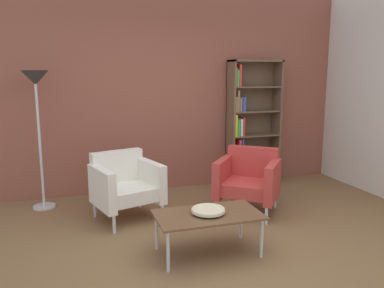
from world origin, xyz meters
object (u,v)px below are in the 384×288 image
bookshelf_tall (248,125)px  decorative_bowl (208,210)px  coffee_table_low (208,217)px  armchair_spare_guest (125,184)px  floor_lamp_torchiere (36,95)px  armchair_corner_red (248,179)px

bookshelf_tall → decorative_bowl: (-1.41, -2.07, -0.49)m
coffee_table_low → armchair_spare_guest: armchair_spare_guest is taller
bookshelf_tall → floor_lamp_torchiere: size_ratio=1.09×
bookshelf_tall → armchair_corner_red: (-0.53, -1.13, -0.51)m
bookshelf_tall → armchair_spare_guest: (-2.02, -0.90, -0.51)m
bookshelf_tall → coffee_table_low: size_ratio=1.90×
bookshelf_tall → armchair_corner_red: size_ratio=2.00×
bookshelf_tall → coffee_table_low: 2.57m
decorative_bowl → coffee_table_low: bearing=-71.6°
decorative_bowl → armchair_spare_guest: (-0.62, 1.18, -0.02)m
armchair_corner_red → floor_lamp_torchiere: (-2.45, 0.91, 1.03)m
decorative_bowl → armchair_corner_red: 1.28m
bookshelf_tall → decorative_bowl: 2.55m
armchair_spare_guest → armchair_corner_red: bearing=-25.5°
armchair_spare_guest → decorative_bowl: bearing=-78.8°
bookshelf_tall → armchair_corner_red: bearing=-115.2°
armchair_corner_red → coffee_table_low: bearing=-93.8°
coffee_table_low → armchair_corner_red: (0.87, 0.94, 0.05)m
coffee_table_low → armchair_corner_red: 1.29m
bookshelf_tall → decorative_bowl: bearing=-124.2°
armchair_corner_red → armchair_spare_guest: size_ratio=1.10×
armchair_corner_red → floor_lamp_torchiere: 2.81m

